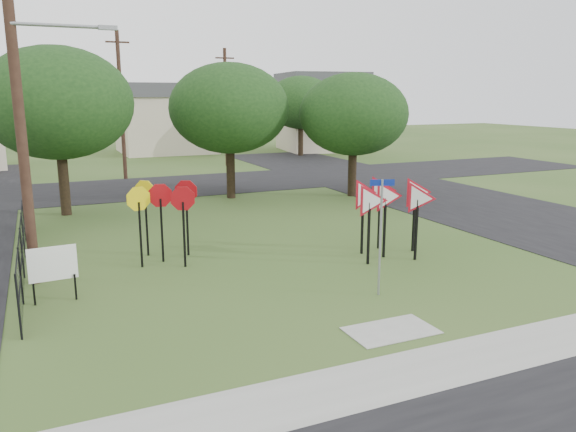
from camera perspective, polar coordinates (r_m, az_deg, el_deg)
The scene contains 20 objects.
ground at distance 15.00m, azimuth 5.21°, elevation -8.17°, with size 140.00×140.00×0.00m, color #33501E.
sidewalk at distance 11.82m, azimuth 15.49°, elevation -14.38°, with size 30.00×1.60×0.02m, color gray.
planting_strip at distance 11.04m, azimuth 19.60°, elevation -16.69°, with size 30.00×0.80×0.02m, color #33501E.
street_right at distance 29.66m, azimuth 16.12°, elevation 1.64°, with size 8.00×50.00×0.02m, color black.
street_far at distance 33.38m, azimuth -11.77°, elevation 3.01°, with size 60.00×8.00×0.02m, color black.
curb_pad at distance 13.11m, azimuth 10.42°, elevation -11.38°, with size 2.00×1.20×0.02m, color gray.
street_name_sign at distance 14.77m, azimuth 9.39°, elevation -1.42°, with size 0.61×0.22×3.10m.
stop_sign_cluster at distance 18.01m, azimuth -12.59°, elevation 1.24°, with size 2.37×2.16×2.53m.
yield_sign_cluster at distance 18.48m, azimuth 10.19°, elevation 1.70°, with size 3.29×2.24×2.59m.
info_board at distance 15.44m, azimuth -22.78°, elevation -4.66°, with size 1.18×0.14×1.48m.
utility_pole_main at distance 16.73m, azimuth -25.58°, elevation 11.05°, with size 3.55×0.33×10.00m.
far_pole_a at distance 36.57m, azimuth -16.58°, elevation 10.77°, with size 1.40×0.24×9.00m.
far_pole_b at distance 42.27m, azimuth -6.33°, elevation 10.99°, with size 1.40×0.24×8.50m.
fence_run at distance 19.02m, azimuth -25.36°, elevation -2.45°, with size 0.05×11.55×1.50m.
house_mid at distance 53.41m, azimuth -12.39°, elevation 9.74°, with size 8.40×8.40×6.20m.
house_right at distance 54.32m, azimuth 3.35°, elevation 10.57°, with size 8.30×8.30×7.20m.
tree_near_left at distance 26.25m, azimuth -22.40°, elevation 10.55°, with size 6.40×6.40×7.27m.
tree_near_mid at distance 28.67m, azimuth -5.98°, elevation 10.82°, with size 6.00×6.00×6.80m.
tree_near_right at distance 29.34m, azimuth 6.68°, elevation 10.22°, with size 5.60×5.60×6.33m.
tree_far_right at distance 48.94m, azimuth 1.31°, elevation 11.44°, with size 6.00×6.00×6.80m.
Camera 1 is at (-6.93, -12.23, 5.22)m, focal length 35.00 mm.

